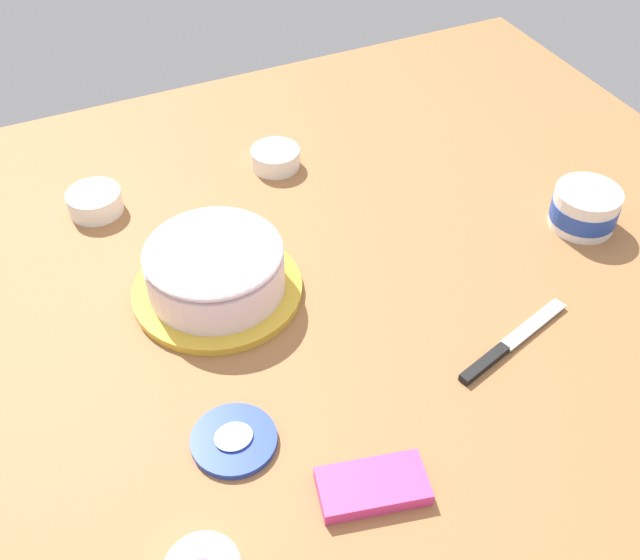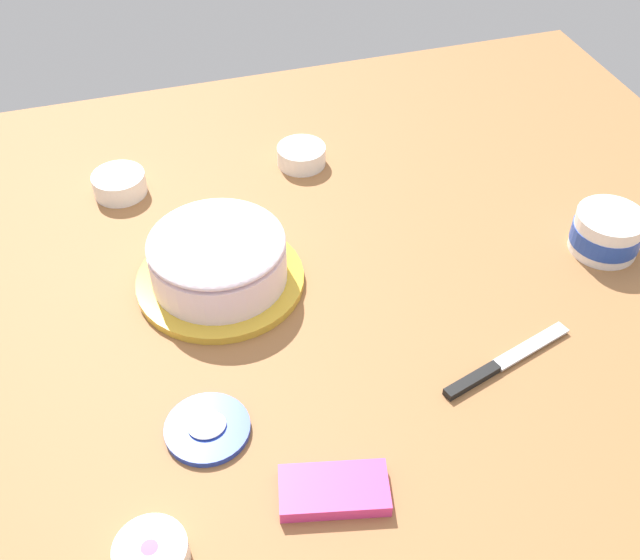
% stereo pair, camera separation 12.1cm
% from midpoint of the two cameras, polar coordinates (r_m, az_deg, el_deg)
% --- Properties ---
extents(ground_plane, '(1.54, 1.54, 0.00)m').
position_cam_midpoint_polar(ground_plane, '(1.23, 1.32, -1.44)').
color(ground_plane, '#936038').
extents(frosted_cake, '(0.27, 0.27, 0.11)m').
position_cam_midpoint_polar(frosted_cake, '(1.22, -10.59, 0.60)').
color(frosted_cake, gold).
rests_on(frosted_cake, ground_plane).
extents(frosting_tub, '(0.12, 0.12, 0.07)m').
position_cam_midpoint_polar(frosting_tub, '(1.40, 16.73, 5.06)').
color(frosting_tub, white).
rests_on(frosting_tub, ground_plane).
extents(frosting_tub_lid, '(0.12, 0.12, 0.02)m').
position_cam_midpoint_polar(frosting_tub_lid, '(1.06, -9.72, -11.76)').
color(frosting_tub_lid, '#233DAD').
rests_on(frosting_tub_lid, ground_plane).
extents(spreading_knife, '(0.23, 0.09, 0.01)m').
position_cam_midpoint_polar(spreading_knife, '(1.17, 10.69, -5.05)').
color(spreading_knife, silver).
rests_on(spreading_knife, ground_plane).
extents(sprinkle_bowl_blue, '(0.10, 0.10, 0.04)m').
position_cam_midpoint_polar(sprinkle_bowl_blue, '(1.46, -18.65, 5.44)').
color(sprinkle_bowl_blue, white).
rests_on(sprinkle_bowl_blue, ground_plane).
extents(sprinkle_bowl_green, '(0.09, 0.09, 0.04)m').
position_cam_midpoint_polar(sprinkle_bowl_green, '(1.50, -5.65, 8.92)').
color(sprinkle_bowl_green, white).
rests_on(sprinkle_bowl_green, ground_plane).
extents(candy_box_lower, '(0.15, 0.10, 0.02)m').
position_cam_midpoint_polar(candy_box_lower, '(1.00, 0.37, -15.21)').
color(candy_box_lower, '#E53D8E').
rests_on(candy_box_lower, ground_plane).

